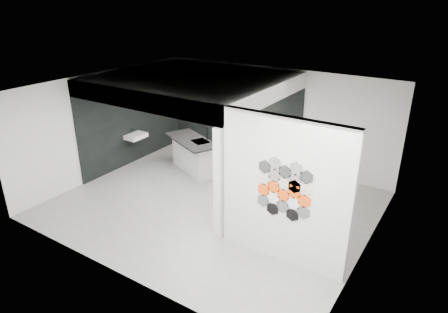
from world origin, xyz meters
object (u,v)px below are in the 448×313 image
Objects in this scene: kettle at (255,116)px; glass_vase at (276,119)px; glass_bowl at (276,120)px; kitchen_island at (194,154)px; wall_basin at (136,136)px; bottle_dark at (228,111)px; partition_panel at (284,192)px; stockpot at (203,105)px; utensil_cup at (208,108)px.

glass_vase is at bearing 9.93° from kettle.
kettle reaches higher than glass_bowl.
glass_vase is at bearing 67.41° from kitchen_island.
bottle_dark reaches higher than wall_basin.
glass_vase is (-2.08, 3.87, -0.01)m from partition_panel.
kettle is at bearing 180.00° from glass_bowl.
kitchen_island is 2.46m from glass_bowl.
glass_bowl is 0.98× the size of bottle_dark.
glass_bowl is 1.57m from bottle_dark.
kitchen_island is 2.00m from stockpot.
wall_basin is at bearing 161.77° from partition_panel.
kettle is 1.51× the size of utensil_cup.
glass_bowl is (0.64, 0.00, -0.02)m from kettle.
kettle is 0.64m from glass_vase.
kitchen_island reaches higher than wall_basin.
stockpot reaches higher than wall_basin.
stockpot is 0.94m from bottle_dark.
glass_bowl is at bearing 0.00° from glass_vase.
partition_panel is 5.78m from wall_basin.
glass_vase is (3.39, 2.07, 0.54)m from wall_basin.
bottle_dark is (-3.64, 3.87, -0.01)m from partition_panel.
kitchen_island is at bearing 16.43° from wall_basin.
glass_vase reaches higher than glass_bowl.
wall_basin is 4.01m from glass_vase.
wall_basin is 4.24× the size of glass_bowl.
partition_panel reaches higher than kettle.
partition_panel reaches higher than utensil_cup.
utensil_cup is at bearing 180.00° from glass_bowl.
kettle is at bearing 0.00° from utensil_cup.
wall_basin is at bearing -133.15° from kettle.
utensil_cup is at bearing 180.00° from glass_vase.
stockpot is (0.88, 2.07, 0.57)m from wall_basin.
partition_panel is 19.47× the size of bottle_dark.
utensil_cup is at bearing 0.00° from stockpot.
kitchen_island is 1.90m from utensil_cup.
kitchen_island is 1.81m from bottle_dark.
bottle_dark reaches higher than kettle.
bottle_dark is (0.12, 1.56, 0.90)m from kitchen_island.
utensil_cup is at bearing 138.58° from partition_panel.
bottle_dark is (-1.57, 0.00, 0.02)m from glass_bowl.
bottle_dark is (0.94, 0.00, -0.03)m from stockpot.
glass_bowl is at bearing 0.00° from bottle_dark.
partition_panel is 27.03× the size of utensil_cup.
kitchen_island is at bearing -137.20° from glass_vase.
kitchen_island reaches higher than glass_bowl.
kettle reaches higher than utensil_cup.
glass_vase is at bearing 0.00° from glass_bowl.
glass_vase is (0.00, 0.00, 0.02)m from glass_bowl.
partition_panel is at bearing -44.97° from kettle.
glass_vase is at bearing 0.00° from utensil_cup.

